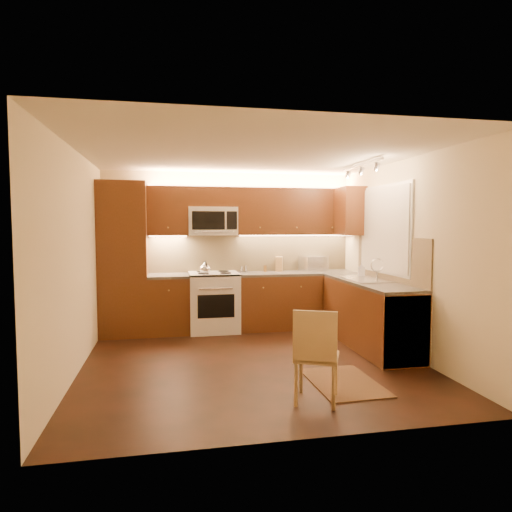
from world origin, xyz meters
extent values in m
cube|color=black|center=(0.00, 0.00, 0.00)|extent=(4.00, 4.00, 0.01)
cube|color=beige|center=(0.00, 0.00, 2.50)|extent=(4.00, 4.00, 0.01)
cube|color=beige|center=(0.00, 2.00, 1.25)|extent=(4.00, 0.01, 2.50)
cube|color=beige|center=(0.00, -2.00, 1.25)|extent=(4.00, 0.01, 2.50)
cube|color=beige|center=(-2.00, 0.00, 1.25)|extent=(0.01, 4.00, 2.50)
cube|color=beige|center=(2.00, 0.00, 1.25)|extent=(0.01, 4.00, 2.50)
cube|color=#48280F|center=(-1.65, 1.70, 1.15)|extent=(0.70, 0.60, 2.30)
cube|color=#48280F|center=(-0.99, 1.70, 0.43)|extent=(0.62, 0.60, 0.86)
cube|color=#33312F|center=(-0.99, 1.70, 0.88)|extent=(0.62, 0.60, 0.04)
cube|color=#48280F|center=(1.04, 1.70, 0.43)|extent=(1.92, 0.60, 0.86)
cube|color=#33312F|center=(1.04, 1.70, 0.88)|extent=(1.92, 0.60, 0.04)
cube|color=#48280F|center=(1.70, 0.40, 0.43)|extent=(0.60, 2.00, 0.86)
cube|color=#33312F|center=(1.70, 0.40, 0.88)|extent=(0.60, 2.00, 0.04)
cube|color=silver|center=(1.70, -0.30, 0.43)|extent=(0.58, 0.60, 0.84)
cube|color=tan|center=(0.35, 1.99, 1.20)|extent=(3.30, 0.02, 0.60)
cube|color=tan|center=(1.99, 0.40, 1.20)|extent=(0.02, 2.00, 0.60)
cube|color=#48280F|center=(-0.99, 1.82, 1.88)|extent=(0.62, 0.35, 0.75)
cube|color=#48280F|center=(1.04, 1.82, 1.88)|extent=(1.92, 0.35, 0.75)
cube|color=#48280F|center=(-0.30, 1.82, 2.09)|extent=(0.76, 0.35, 0.31)
cube|color=#48280F|center=(1.82, 1.40, 1.88)|extent=(0.35, 0.50, 0.75)
cube|color=silver|center=(1.99, 0.55, 1.60)|extent=(0.03, 1.44, 1.24)
cube|color=silver|center=(1.97, 0.55, 1.60)|extent=(0.02, 1.36, 1.16)
cube|color=silver|center=(1.55, 0.40, 2.46)|extent=(0.04, 1.20, 0.03)
cube|color=silver|center=(1.37, 1.82, 1.02)|extent=(0.47, 0.40, 0.24)
cube|color=#9F8147|center=(0.80, 1.89, 1.02)|extent=(0.15, 0.20, 0.24)
cylinder|color=silver|center=(0.24, 1.84, 0.95)|extent=(0.05, 0.05, 0.11)
cylinder|color=brown|center=(0.56, 1.85, 0.95)|extent=(0.06, 0.06, 0.10)
cylinder|color=silver|center=(0.17, 1.82, 0.95)|extent=(0.05, 0.05, 0.10)
cylinder|color=olive|center=(0.26, 1.94, 0.94)|extent=(0.05, 0.05, 0.09)
imported|color=silver|center=(1.80, 0.88, 1.01)|extent=(0.12, 0.12, 0.21)
cube|color=black|center=(0.80, -0.90, 0.01)|extent=(0.69, 1.02, 0.01)
camera|label=1|loc=(-0.98, -5.21, 1.66)|focal=31.26mm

